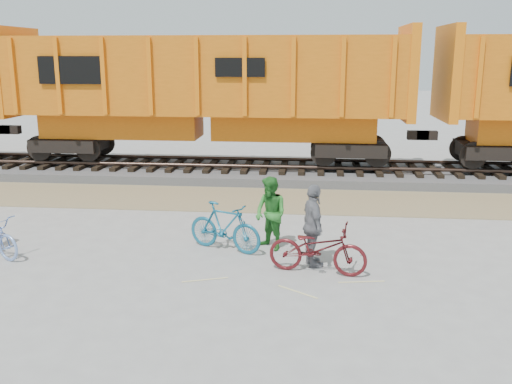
% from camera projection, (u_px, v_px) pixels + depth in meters
% --- Properties ---
extents(ground, '(120.00, 120.00, 0.00)m').
position_uv_depth(ground, '(260.00, 267.00, 11.68)').
color(ground, '#9E9E99').
rests_on(ground, ground).
extents(gravel_strip, '(120.00, 3.00, 0.02)m').
position_uv_depth(gravel_strip, '(277.00, 200.00, 17.00)').
color(gravel_strip, '#8F8059').
rests_on(gravel_strip, ground).
extents(ballast_bed, '(120.00, 4.00, 0.30)m').
position_uv_depth(ballast_bed, '(284.00, 172.00, 20.35)').
color(ballast_bed, slate).
rests_on(ballast_bed, ground).
extents(track, '(120.00, 2.60, 0.24)m').
position_uv_depth(track, '(284.00, 163.00, 20.28)').
color(track, black).
rests_on(track, ballast_bed).
extents(hopper_car_center, '(14.00, 3.13, 4.65)m').
position_uv_depth(hopper_car_center, '(206.00, 91.00, 19.95)').
color(hopper_car_center, black).
rests_on(hopper_car_center, track).
extents(bicycle_teal, '(1.87, 1.20, 1.09)m').
position_uv_depth(bicycle_teal, '(225.00, 227.00, 12.55)').
color(bicycle_teal, '#155D7B').
rests_on(bicycle_teal, ground).
extents(bicycle_maroon, '(2.04, 1.02, 1.03)m').
position_uv_depth(bicycle_maroon, '(318.00, 248.00, 11.25)').
color(bicycle_maroon, '#521418').
rests_on(bicycle_maroon, ground).
extents(person_man, '(1.00, 1.00, 1.64)m').
position_uv_depth(person_man, '(271.00, 214.00, 12.58)').
color(person_man, '#2A7929').
rests_on(person_man, ground).
extents(person_woman, '(0.68, 1.08, 1.71)m').
position_uv_depth(person_woman, '(313.00, 226.00, 11.56)').
color(person_woman, slate).
rests_on(person_woman, ground).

